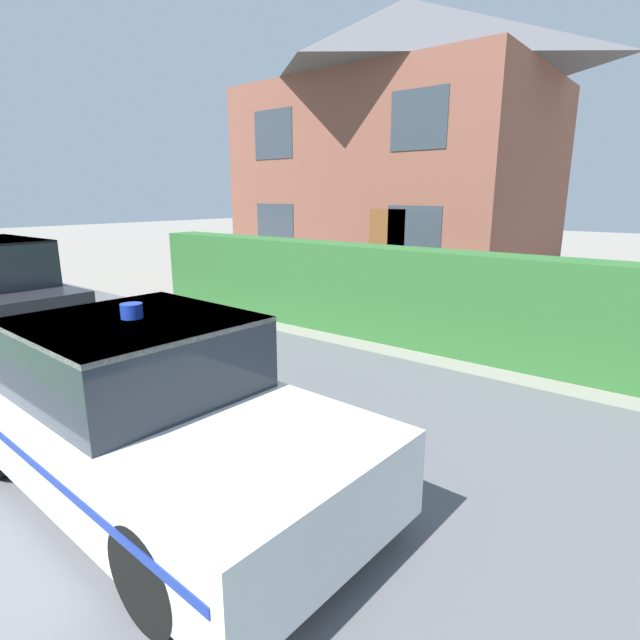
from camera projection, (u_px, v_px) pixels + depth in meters
The scene contains 4 objects.
road_strip at pixel (273, 437), 5.10m from camera, with size 28.00×6.05×0.01m, color #5B5B60.
garden_hedge at pixel (435, 300), 7.94m from camera, with size 12.97×0.70×1.58m, color #2D662D.
police_car at pixel (150, 411), 4.11m from camera, with size 4.06×1.92×1.55m.
house_left at pixel (401, 142), 14.81m from camera, with size 8.51×6.56×7.77m.
Camera 1 is at (3.28, 0.97, 2.40)m, focal length 28.00 mm.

